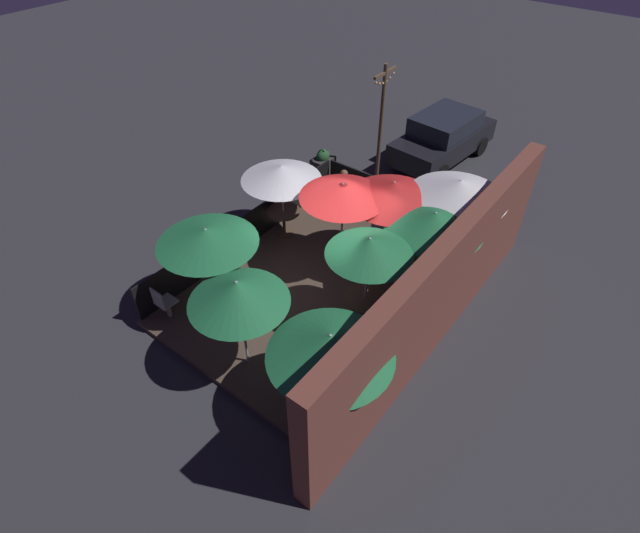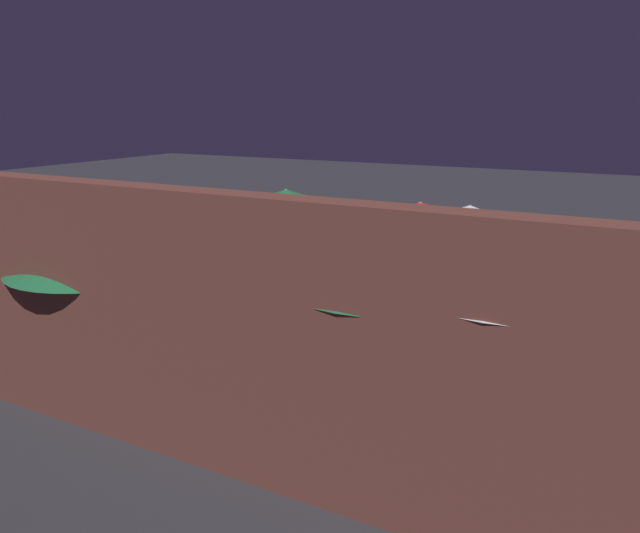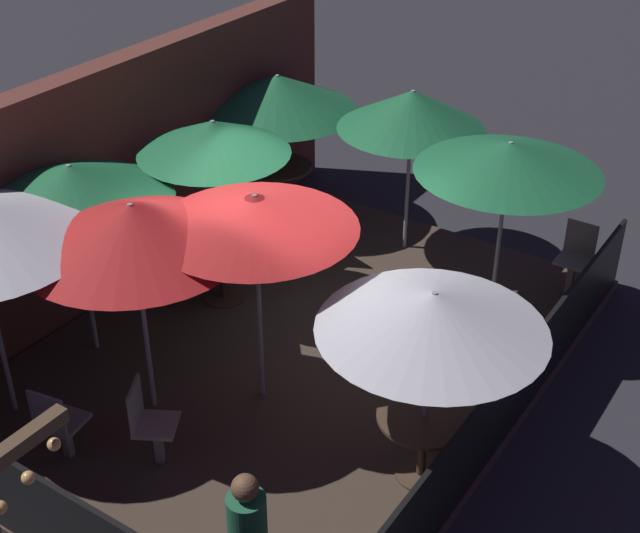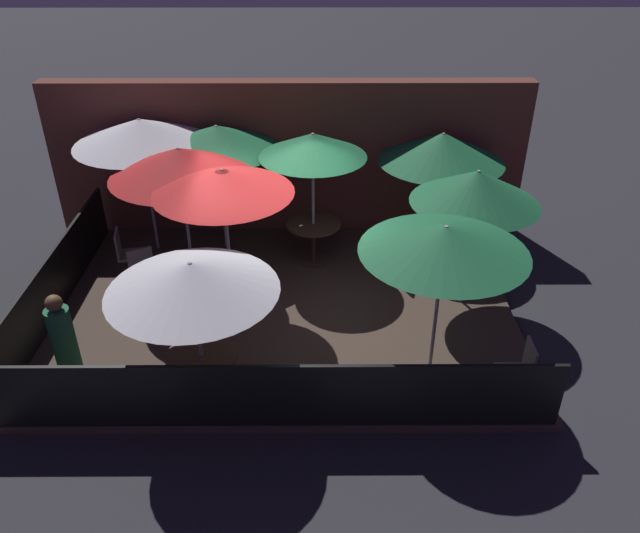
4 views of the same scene
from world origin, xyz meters
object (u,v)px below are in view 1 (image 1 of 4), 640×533
patio_umbrella_6 (207,236)px  light_post (382,118)px  patio_umbrella_1 (370,246)px  patio_umbrella_3 (435,221)px  dining_table_0 (330,389)px  patron_0 (343,191)px  patio_umbrella_0 (331,345)px  patio_chair_2 (312,334)px  patio_umbrella_7 (394,191)px  dining_table_2 (284,215)px  patio_chair_1 (415,229)px  patio_umbrella_2 (281,173)px  parked_car_0 (443,137)px  patio_chair_3 (164,302)px  patio_umbrella_8 (459,189)px  dining_table_1 (365,302)px  planter_box (323,163)px  patio_chair_0 (381,227)px  patio_umbrella_4 (343,190)px  patio_umbrella_5 (238,292)px

patio_umbrella_6 → light_post: size_ratio=0.62×
patio_umbrella_1 → patio_umbrella_3: size_ratio=1.03×
patio_umbrella_6 → dining_table_0: bearing=80.4°
light_post → patron_0: bearing=6.7°
patio_umbrella_0 → patio_chair_2: size_ratio=2.50×
light_post → patio_umbrella_7: bearing=35.8°
dining_table_2 → patio_chair_1: (-1.76, 3.02, -0.11)m
patio_umbrella_2 → parked_car_0: patio_umbrella_2 is taller
patio_chair_3 → patio_chair_2: bearing=-67.2°
patio_umbrella_0 → patio_umbrella_2: patio_umbrella_0 is taller
patio_umbrella_8 → parked_car_0: patio_umbrella_8 is taller
dining_table_2 → light_post: bearing=175.9°
dining_table_1 → patio_chair_2: 1.40m
patio_umbrella_6 → dining_table_2: 3.43m
patio_umbrella_2 → light_post: 4.21m
parked_car_0 → light_post: bearing=-20.0°
dining_table_1 → patron_0: (-3.35, -2.99, -0.03)m
patio_umbrella_7 → patio_chair_1: patio_umbrella_7 is taller
dining_table_1 → light_post: bearing=-149.8°
patio_umbrella_0 → patron_0: 6.87m
patio_umbrella_8 → light_post: light_post is taller
patio_chair_3 → planter_box: size_ratio=1.05×
patio_chair_1 → patio_chair_0: bearing=-66.7°
patio_umbrella_3 → patio_chair_3: 6.18m
patio_umbrella_4 → patio_chair_2: patio_umbrella_4 is taller
patio_umbrella_4 → dining_table_2: 2.59m
patio_umbrella_2 → patio_umbrella_6: (3.04, 0.63, 0.15)m
patio_umbrella_8 → patio_umbrella_1: bearing=-9.6°
patio_umbrella_1 → patio_umbrella_2: size_ratio=1.14×
patio_umbrella_8 → patio_chair_3: 7.10m
patio_umbrella_1 → dining_table_0: bearing=18.1°
dining_table_2 → light_post: (-4.20, 0.30, 1.32)m
patio_umbrella_5 → planter_box: bearing=-153.9°
patio_umbrella_2 → planter_box: patio_umbrella_2 is taller
patio_umbrella_7 → parked_car_0: 6.19m
patio_umbrella_7 → patio_chair_0: bearing=-137.6°
patio_umbrella_7 → dining_table_2: 3.33m
dining_table_2 → patio_chair_2: (2.72, 3.13, -0.11)m
patio_umbrella_7 → patio_chair_0: size_ratio=2.61×
dining_table_1 → patio_chair_3: 4.45m
patio_umbrella_1 → patio_umbrella_0: bearing=18.1°
dining_table_0 → planter_box: dining_table_0 is taller
patio_umbrella_4 → dining_table_2: (-0.13, -2.00, -1.63)m
patio_umbrella_3 → patio_chair_3: bearing=-44.3°
patio_umbrella_3 → patio_umbrella_5: bearing=-24.6°
patio_chair_2 → patio_umbrella_0: bearing=-111.4°
dining_table_0 → light_post: 8.91m
patio_umbrella_2 → patio_chair_0: patio_umbrella_2 is taller
patio_umbrella_0 → patio_umbrella_3: (-3.91, -0.17, 0.25)m
dining_table_1 → patio_umbrella_8: bearing=170.4°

